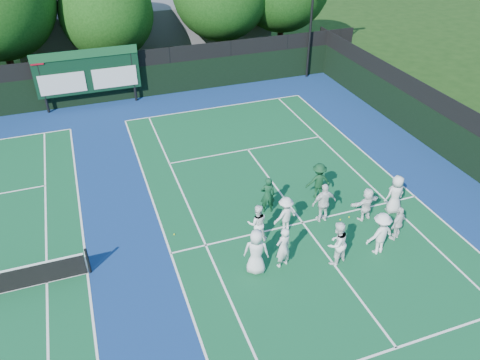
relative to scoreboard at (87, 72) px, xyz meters
name	(u,v)px	position (x,y,z in m)	size (l,w,h in m)	color
ground	(314,238)	(7.01, -15.59, -2.19)	(120.00, 120.00, 0.00)	black
court_apron	(157,257)	(1.01, -14.59, -2.19)	(34.00, 32.00, 0.01)	navy
near_court	(303,223)	(7.01, -14.59, -2.18)	(11.05, 23.85, 0.01)	#104F2B
back_fence	(106,81)	(1.01, 0.41, -0.83)	(34.00, 0.08, 3.00)	black
scoreboard	(87,72)	(0.00, 0.00, 0.00)	(6.00, 0.21, 3.55)	black
clubhouse	(147,29)	(5.01, 8.41, -0.19)	(18.00, 6.00, 4.00)	#5D5D62
tree_c	(109,15)	(2.04, 3.99, 2.16)	(5.91, 5.91, 7.46)	black
tennis_ball_1	(340,220)	(8.55, -14.96, -2.16)	(0.07, 0.07, 0.07)	#ACC517
tennis_ball_2	(390,230)	(10.07, -16.25, -2.16)	(0.07, 0.07, 0.07)	#ACC517
tennis_ball_3	(174,234)	(1.90, -13.58, -2.16)	(0.07, 0.07, 0.07)	#ACC517
tennis_ball_4	(280,203)	(6.65, -13.08, -2.16)	(0.07, 0.07, 0.07)	#ACC517
tennis_ball_5	(349,217)	(8.98, -14.93, -2.16)	(0.07, 0.07, 0.07)	#ACC517
player_front_0	(256,252)	(4.21, -16.51, -1.27)	(0.90, 0.58, 1.83)	silver
player_front_1	(283,248)	(5.22, -16.56, -1.34)	(0.62, 0.41, 1.70)	silver
player_front_2	(337,243)	(7.10, -17.04, -1.29)	(0.87, 0.68, 1.79)	white
player_front_3	(380,234)	(8.87, -17.10, -1.31)	(1.14, 0.66, 1.77)	white
player_front_4	(398,223)	(9.98, -16.67, -1.44)	(0.87, 0.36, 1.49)	silver
player_back_0	(257,223)	(4.88, -14.91, -1.38)	(0.79, 0.61, 1.62)	white
player_back_1	(285,215)	(6.11, -14.78, -1.40)	(1.02, 0.59, 1.58)	silver
player_back_2	(324,203)	(7.84, -14.69, -1.31)	(1.04, 0.43, 1.77)	white
player_back_3	(366,204)	(9.52, -15.19, -1.45)	(1.37, 0.44, 1.48)	white
player_back_4	(395,194)	(10.91, -15.16, -1.32)	(0.86, 0.56, 1.75)	silver
coach_left	(268,195)	(5.94, -13.37, -1.35)	(0.61, 0.40, 1.68)	#103C22
coach_right	(318,181)	(8.41, -13.15, -1.35)	(1.09, 0.63, 1.69)	#0F391D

